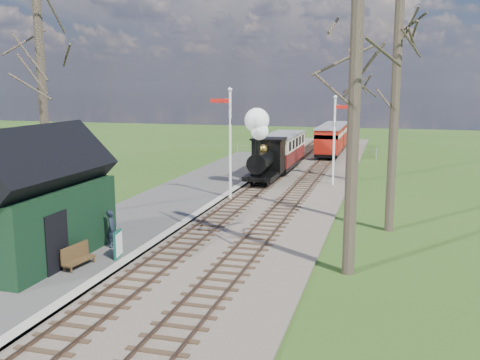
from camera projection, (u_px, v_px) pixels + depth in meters
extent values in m
plane|color=#2E4E18|center=(83.00, 325.00, 14.28)|extent=(140.00, 140.00, 0.00)
ellipsoid|color=#385B23|center=(160.00, 227.00, 80.40)|extent=(57.60, 36.00, 16.20)
ellipsoid|color=#385B23|center=(401.00, 258.00, 76.38)|extent=(70.40, 44.00, 19.80)
ellipsoid|color=#385B23|center=(284.00, 229.00, 85.63)|extent=(64.00, 40.00, 18.00)
cube|color=brown|center=(286.00, 183.00, 34.78)|extent=(8.00, 60.00, 0.10)
cube|color=brown|center=(259.00, 180.00, 35.24)|extent=(0.07, 60.00, 0.12)
cube|color=brown|center=(274.00, 181.00, 34.97)|extent=(0.07, 60.00, 0.12)
cube|color=#38281C|center=(267.00, 181.00, 35.12)|extent=(1.60, 60.00, 0.09)
cube|color=brown|center=(298.00, 182.00, 34.55)|extent=(0.07, 60.00, 0.12)
cube|color=brown|center=(314.00, 183.00, 34.28)|extent=(0.07, 60.00, 0.12)
cube|color=#38281C|center=(306.00, 183.00, 34.42)|extent=(1.60, 60.00, 0.09)
cube|color=#474442|center=(169.00, 204.00, 28.47)|extent=(5.00, 44.00, 0.20)
cube|color=#B2AD9E|center=(210.00, 206.00, 27.85)|extent=(0.40, 44.00, 0.21)
cube|color=black|center=(36.00, 223.00, 18.96)|extent=(3.00, 6.00, 2.60)
cube|color=black|center=(32.00, 172.00, 18.63)|extent=(3.25, 6.30, 3.25)
cube|color=black|center=(57.00, 243.00, 17.66)|extent=(0.06, 1.20, 2.00)
cylinder|color=silver|center=(230.00, 147.00, 29.11)|extent=(0.14, 0.14, 6.00)
sphere|color=silver|center=(230.00, 89.00, 28.56)|extent=(0.24, 0.24, 0.24)
cube|color=#B7140F|center=(220.00, 101.00, 28.82)|extent=(1.10, 0.08, 0.22)
cube|color=black|center=(230.00, 121.00, 28.86)|extent=(0.18, 0.06, 0.30)
cylinder|color=silver|center=(334.00, 143.00, 33.50)|extent=(0.14, 0.14, 5.50)
sphere|color=silver|center=(335.00, 97.00, 33.00)|extent=(0.24, 0.24, 0.24)
cube|color=#B7140F|center=(344.00, 107.00, 32.96)|extent=(1.10, 0.08, 0.22)
cube|color=black|center=(335.00, 125.00, 33.30)|extent=(0.18, 0.06, 0.30)
cylinder|color=#382D23|center=(43.00, 104.00, 23.79)|extent=(0.41, 0.41, 11.00)
cylinder|color=#382D23|center=(354.00, 96.00, 17.18)|extent=(0.42, 0.42, 12.00)
cylinder|color=#382D23|center=(394.00, 117.00, 22.70)|extent=(0.40, 0.40, 10.00)
cylinder|color=#382D23|center=(357.00, 114.00, 34.77)|extent=(0.39, 0.39, 9.00)
cube|color=slate|center=(305.00, 148.00, 48.19)|extent=(12.60, 0.02, 0.01)
cube|color=slate|center=(305.00, 151.00, 48.24)|extent=(12.60, 0.02, 0.02)
cylinder|color=slate|center=(305.00, 151.00, 48.23)|extent=(0.08, 0.08, 1.00)
cube|color=black|center=(264.00, 175.00, 34.25)|extent=(1.81, 4.26, 0.27)
cylinder|color=black|center=(262.00, 161.00, 33.47)|extent=(1.17, 2.77, 1.17)
cube|color=black|center=(269.00, 156.00, 35.27)|extent=(1.91, 1.70, 2.13)
cylinder|color=black|center=(258.00, 148.00, 32.30)|extent=(0.30, 0.30, 0.85)
sphere|color=gold|center=(263.00, 149.00, 33.65)|extent=(0.55, 0.55, 0.55)
sphere|color=white|center=(260.00, 131.00, 32.09)|extent=(1.06, 1.06, 1.06)
sphere|color=white|center=(257.00, 120.00, 32.14)|extent=(1.49, 1.49, 1.49)
cylinder|color=black|center=(252.00, 180.00, 33.19)|extent=(0.11, 0.68, 0.68)
cylinder|color=black|center=(267.00, 180.00, 32.93)|extent=(0.11, 0.68, 0.68)
cube|color=black|center=(282.00, 163.00, 39.95)|extent=(2.02, 7.45, 0.32)
cube|color=#5D1715|center=(282.00, 155.00, 39.84)|extent=(2.13, 7.45, 0.96)
cube|color=beige|center=(283.00, 142.00, 39.67)|extent=(2.13, 7.45, 0.96)
cube|color=slate|center=(283.00, 135.00, 39.58)|extent=(2.23, 7.66, 0.13)
cube|color=black|center=(329.00, 152.00, 46.56)|extent=(1.90, 4.99, 0.30)
cube|color=#9F180D|center=(329.00, 146.00, 46.45)|extent=(2.00, 4.99, 0.90)
cube|color=beige|center=(329.00, 135.00, 46.30)|extent=(2.00, 4.99, 0.90)
cube|color=slate|center=(330.00, 129.00, 46.21)|extent=(2.10, 5.19, 0.12)
cube|color=black|center=(335.00, 146.00, 51.77)|extent=(1.90, 4.99, 0.30)
cube|color=#9F180D|center=(335.00, 139.00, 51.67)|extent=(2.00, 4.99, 0.90)
cube|color=beige|center=(336.00, 130.00, 51.51)|extent=(2.00, 4.99, 0.90)
cube|color=slate|center=(336.00, 125.00, 51.42)|extent=(2.10, 5.19, 0.12)
cube|color=#0F493B|center=(118.00, 244.00, 19.17)|extent=(0.17, 0.69, 1.01)
cube|color=silver|center=(119.00, 244.00, 19.16)|extent=(0.10, 0.59, 0.82)
cube|color=#483219|center=(79.00, 261.00, 18.24)|extent=(0.57, 1.40, 0.06)
cube|color=#483219|center=(75.00, 253.00, 18.26)|extent=(0.24, 1.35, 0.58)
cube|color=#483219|center=(74.00, 270.00, 17.67)|extent=(0.06, 0.06, 0.19)
cube|color=#483219|center=(85.00, 259.00, 18.85)|extent=(0.06, 0.06, 0.19)
imported|color=black|center=(112.00, 228.00, 20.45)|extent=(0.48, 0.60, 1.44)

